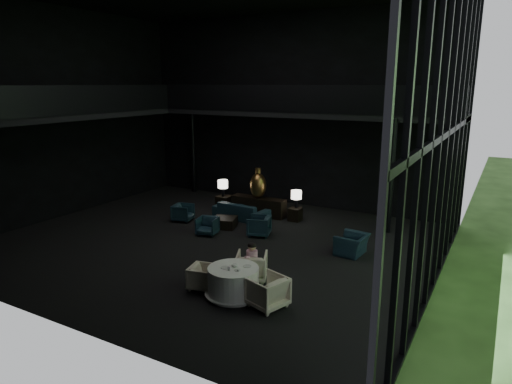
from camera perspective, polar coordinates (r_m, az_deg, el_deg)
The scene contains 34 objects.
floor at distance 15.33m, azimuth -5.54°, elevation -6.31°, with size 14.00×12.00×0.02m, color black.
wall_back at distance 19.68m, azimuth 4.35°, elevation 10.02°, with size 14.00×0.04×8.00m, color black.
wall_front at distance 10.21m, azimuth -25.74°, elevation 5.56°, with size 14.00×0.04×8.00m, color black.
wall_left at distance 19.37m, azimuth -23.31°, elevation 8.92°, with size 0.04×12.00×8.00m, color black.
curtain_wall at distance 11.93m, azimuth 22.78°, elevation 6.80°, with size 0.20×12.00×8.00m, color black, non-canonical shape.
mezzanine_left at distance 18.59m, azimuth -21.40°, elevation 8.95°, with size 2.00×12.00×0.25m, color black.
mezzanine_back at distance 18.36m, azimuth 5.87°, elevation 9.74°, with size 12.00×2.00×0.25m, color black.
railing_left at distance 17.80m, azimuth -19.48°, elevation 10.88°, with size 0.06×12.00×1.00m, color black.
railing_back at distance 17.42m, azimuth 4.57°, elevation 11.55°, with size 12.00×0.06×1.00m, color black.
column_nw at distance 22.22m, azimuth -7.89°, elevation 5.13°, with size 0.24×0.24×4.00m, color black.
column_ne at distance 16.49m, azimuth 16.47°, elevation 1.83°, with size 0.24×0.24×4.00m, color black.
console at distance 18.27m, azimuth 0.31°, elevation -1.80°, with size 2.28×0.52×0.72m, color black.
bronze_urn at distance 18.02m, azimuth 0.26°, elevation 0.87°, with size 0.64×0.64×1.20m.
side_table_left at distance 19.03m, azimuth -4.00°, elevation -1.39°, with size 0.55×0.55×0.60m, color black.
table_lamp_left at distance 18.78m, azimuth -4.17°, elevation 0.91°, with size 0.41×0.41×0.69m.
side_table_right at distance 17.63m, azimuth 4.91°, elevation -2.79°, with size 0.45×0.45×0.50m, color black.
table_lamp_right at distance 17.51m, azimuth 5.07°, elevation -0.43°, with size 0.40×0.40×0.67m.
sofa at distance 17.74m, azimuth -1.88°, elevation -1.92°, with size 2.38×0.70×0.93m, color black.
lounge_armchair_west at distance 17.72m, azimuth -9.11°, elevation -2.54°, with size 0.65×0.61×0.67m, color black.
lounge_armchair_east at distance 15.83m, azimuth 0.37°, elevation -4.15°, with size 0.73×0.69×0.76m, color black.
lounge_armchair_south at distance 16.03m, azimuth -6.09°, elevation -4.27°, with size 0.59×0.56×0.61m, color #16243B.
window_armchair at distance 14.44m, azimuth 11.90°, elevation -6.15°, with size 0.90×0.58×0.78m, color #0E1E31.
coffee_table at distance 16.82m, azimuth -3.96°, elevation -3.81°, with size 0.82×0.82×0.37m, color black.
dining_table at distance 11.54m, azimuth -2.85°, elevation -11.37°, with size 1.44×1.44×0.75m.
dining_chair_north at distance 12.39m, azimuth -0.55°, elevation -9.01°, with size 0.84×0.79×0.87m, color silver.
dining_chair_east at distance 10.97m, azimuth 1.41°, elevation -12.02°, with size 0.88×0.82×0.90m, color beige.
dining_chair_west at distance 11.99m, azimuth -6.60°, elevation -10.57°, with size 0.59×0.55×0.60m, color beige.
child at distance 12.13m, azimuth -0.51°, elevation -7.81°, with size 0.30×0.30×0.64m.
plate_a at distance 11.37m, azimuth -3.90°, elevation -9.40°, with size 0.22×0.22×0.01m, color white.
plate_b at distance 11.43m, azimuth -1.11°, elevation -9.24°, with size 0.20×0.20×0.01m, color white.
saucer at distance 11.20m, azimuth -2.33°, elevation -9.74°, with size 0.15×0.15×0.01m, color white.
coffee_cup at distance 11.15m, azimuth -2.22°, elevation -9.68°, with size 0.07×0.07×0.05m, color white.
cereal_bowl at distance 11.40m, azimuth -2.69°, elevation -9.13°, with size 0.16×0.16×0.08m, color white.
cream_pot at distance 11.20m, azimuth -3.43°, elevation -9.59°, with size 0.06×0.06×0.07m, color #99999E.
Camera 1 is at (8.32, -11.80, 5.17)m, focal length 32.00 mm.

